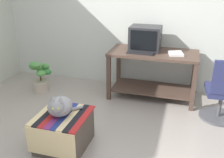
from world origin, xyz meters
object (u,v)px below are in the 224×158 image
Objects in this scene: cat at (60,106)px; office_chair at (223,94)px; desk at (153,67)px; ottoman_with_blanket at (64,130)px; book at (176,53)px; potted_plant at (41,77)px; keyboard at (140,53)px; tv_monitor at (145,39)px.

cat is 2.14m from office_chair.
desk reaches higher than ottoman_with_blanket.
book reaches higher than desk.
potted_plant is (-2.16, -0.27, -0.51)m from book.
cat is (-1.12, -1.56, -0.25)m from book.
potted_plant is at bearing -171.02° from keyboard.
office_chair is (0.67, -0.41, -0.39)m from book.
tv_monitor is 0.85× the size of potted_plant.
book is 1.94m from cat.
book is 0.41× the size of ottoman_with_blanket.
tv_monitor reaches higher than ottoman_with_blanket.
potted_plant is (-1.05, 1.27, 0.06)m from ottoman_with_blanket.
book is 2.23m from potted_plant.
tv_monitor is 1.39m from office_chair.
office_chair is (1.80, 1.15, -0.14)m from cat.
office_chair is at bearing 17.53° from cat.
book is at bearing -8.52° from desk.
book reaches higher than potted_plant.
office_chair is at bearing -11.94° from keyboard.
office_chair reaches higher than keyboard.
tv_monitor reaches higher than office_chair.
book is at bearing 39.22° from cat.
book is 0.62× the size of cat.
potted_plant is at bearing -166.82° from tv_monitor.
ottoman_with_blanket is 2.12m from office_chair.
ottoman_with_blanket is 1.65m from potted_plant.
tv_monitor is 1.17× the size of keyboard.
office_chair is at bearing -2.80° from potted_plant.
potted_plant is 2.84m from office_chair.
potted_plant is at bearing 173.86° from book.
tv_monitor is 1.88× the size of book.
keyboard is (-0.03, -0.21, -0.17)m from tv_monitor.
book is (0.51, 0.10, 0.00)m from keyboard.
cat is 1.67m from potted_plant.
cat is at bearing -109.87° from keyboard.
ottoman_with_blanket is at bearing -50.52° from potted_plant.
keyboard reaches higher than desk.
cat is at bearing 28.15° from office_chair.
desk is at bearing 10.08° from potted_plant.
cat is (-0.64, -1.67, -0.42)m from tv_monitor.
desk is 3.38× the size of keyboard.
desk is 2.45× the size of potted_plant.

